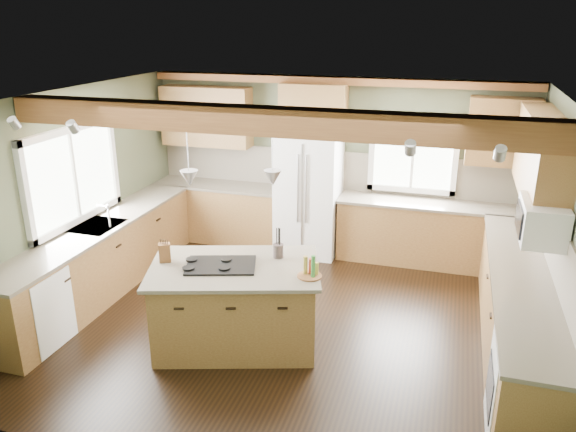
% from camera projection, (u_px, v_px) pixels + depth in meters
% --- Properties ---
extents(floor, '(5.60, 5.60, 0.00)m').
position_uv_depth(floor, '(287.00, 321.00, 6.64)').
color(floor, black).
rests_on(floor, ground).
extents(ceiling, '(5.60, 5.60, 0.00)m').
position_uv_depth(ceiling, '(287.00, 99.00, 5.76)').
color(ceiling, silver).
rests_on(ceiling, wall_back).
extents(wall_back, '(5.60, 0.00, 5.60)m').
position_uv_depth(wall_back, '(335.00, 164.00, 8.46)').
color(wall_back, '#474E37').
rests_on(wall_back, ground).
extents(wall_left, '(0.00, 5.00, 5.00)m').
position_uv_depth(wall_left, '(71.00, 196.00, 6.96)').
color(wall_left, '#474E37').
rests_on(wall_left, ground).
extents(wall_right, '(0.00, 5.00, 5.00)m').
position_uv_depth(wall_right, '(562.00, 246.00, 5.44)').
color(wall_right, '#474E37').
rests_on(wall_right, ground).
extents(ceiling_beam, '(5.55, 0.26, 0.26)m').
position_uv_depth(ceiling_beam, '(268.00, 121.00, 5.28)').
color(ceiling_beam, brown).
rests_on(ceiling_beam, ceiling).
extents(soffit_trim, '(5.55, 0.20, 0.10)m').
position_uv_depth(soffit_trim, '(336.00, 81.00, 7.95)').
color(soffit_trim, brown).
rests_on(soffit_trim, ceiling).
extents(backsplash_back, '(5.58, 0.03, 0.58)m').
position_uv_depth(backsplash_back, '(334.00, 170.00, 8.47)').
color(backsplash_back, brown).
rests_on(backsplash_back, wall_back).
extents(backsplash_right, '(0.03, 3.70, 0.58)m').
position_uv_depth(backsplash_right, '(559.00, 252.00, 5.52)').
color(backsplash_right, brown).
rests_on(backsplash_right, wall_right).
extents(base_cab_back_left, '(2.02, 0.60, 0.88)m').
position_uv_depth(base_cab_back_left, '(219.00, 213.00, 8.96)').
color(base_cab_back_left, brown).
rests_on(base_cab_back_left, floor).
extents(counter_back_left, '(2.06, 0.64, 0.04)m').
position_uv_depth(counter_back_left, '(218.00, 185.00, 8.80)').
color(counter_back_left, '#4F4639').
rests_on(counter_back_left, base_cab_back_left).
extents(base_cab_back_right, '(2.62, 0.60, 0.88)m').
position_uv_depth(base_cab_back_right, '(430.00, 234.00, 8.07)').
color(base_cab_back_right, brown).
rests_on(base_cab_back_right, floor).
extents(counter_back_right, '(2.66, 0.64, 0.04)m').
position_uv_depth(counter_back_right, '(433.00, 204.00, 7.92)').
color(counter_back_right, '#4F4639').
rests_on(counter_back_right, base_cab_back_right).
extents(base_cab_left, '(0.60, 3.70, 0.88)m').
position_uv_depth(base_cab_left, '(102.00, 260.00, 7.21)').
color(base_cab_left, brown).
rests_on(base_cab_left, floor).
extents(counter_left, '(0.64, 3.74, 0.04)m').
position_uv_depth(counter_left, '(98.00, 227.00, 7.06)').
color(counter_left, '#4F4639').
rests_on(counter_left, base_cab_left).
extents(base_cab_right, '(0.60, 3.70, 0.88)m').
position_uv_depth(base_cab_right, '(517.00, 317.00, 5.86)').
color(base_cab_right, brown).
rests_on(base_cab_right, floor).
extents(counter_right, '(0.64, 3.74, 0.04)m').
position_uv_depth(counter_right, '(523.00, 277.00, 5.70)').
color(counter_right, '#4F4639').
rests_on(counter_right, base_cab_right).
extents(upper_cab_back_left, '(1.40, 0.35, 0.90)m').
position_uv_depth(upper_cab_back_left, '(207.00, 116.00, 8.62)').
color(upper_cab_back_left, brown).
rests_on(upper_cab_back_left, wall_back).
extents(upper_cab_over_fridge, '(0.96, 0.35, 0.70)m').
position_uv_depth(upper_cab_over_fridge, '(313.00, 108.00, 8.09)').
color(upper_cab_over_fridge, brown).
rests_on(upper_cab_over_fridge, wall_back).
extents(upper_cab_right, '(0.35, 2.20, 0.90)m').
position_uv_depth(upper_cab_right, '(542.00, 158.00, 6.08)').
color(upper_cab_right, brown).
rests_on(upper_cab_right, wall_right).
extents(upper_cab_back_corner, '(0.90, 0.35, 0.90)m').
position_uv_depth(upper_cab_back_corner, '(502.00, 132.00, 7.46)').
color(upper_cab_back_corner, brown).
rests_on(upper_cab_back_corner, wall_back).
extents(window_left, '(0.04, 1.60, 1.05)m').
position_uv_depth(window_left, '(72.00, 175.00, 6.91)').
color(window_left, white).
rests_on(window_left, wall_left).
extents(window_back, '(1.10, 0.04, 1.00)m').
position_uv_depth(window_back, '(413.00, 153.00, 8.04)').
color(window_back, white).
rests_on(window_back, wall_back).
extents(sink, '(0.50, 0.65, 0.03)m').
position_uv_depth(sink, '(98.00, 227.00, 7.05)').
color(sink, '#262628').
rests_on(sink, counter_left).
extents(faucet, '(0.02, 0.02, 0.28)m').
position_uv_depth(faucet, '(109.00, 217.00, 6.96)').
color(faucet, '#B2B2B7').
rests_on(faucet, sink).
extents(dishwasher, '(0.60, 0.60, 0.84)m').
position_uv_depth(dishwasher, '(32.00, 309.00, 6.04)').
color(dishwasher, white).
rests_on(dishwasher, floor).
extents(oven, '(0.60, 0.72, 0.84)m').
position_uv_depth(oven, '(528.00, 393.00, 4.69)').
color(oven, white).
rests_on(oven, floor).
extents(microwave, '(0.40, 0.70, 0.38)m').
position_uv_depth(microwave, '(543.00, 221.00, 5.37)').
color(microwave, white).
rests_on(microwave, wall_right).
extents(pendant_left, '(0.18, 0.18, 0.16)m').
position_uv_depth(pendant_left, '(189.00, 178.00, 5.58)').
color(pendant_left, '#B2B2B7').
rests_on(pendant_left, ceiling).
extents(pendant_right, '(0.18, 0.18, 0.16)m').
position_uv_depth(pendant_right, '(273.00, 178.00, 5.59)').
color(pendant_right, '#B2B2B7').
rests_on(pendant_right, ceiling).
extents(refrigerator, '(0.90, 0.74, 1.80)m').
position_uv_depth(refrigerator, '(309.00, 195.00, 8.33)').
color(refrigerator, white).
rests_on(refrigerator, floor).
extents(island, '(1.89, 1.46, 0.88)m').
position_uv_depth(island, '(236.00, 306.00, 6.06)').
color(island, brown).
rests_on(island, floor).
extents(island_top, '(2.03, 1.60, 0.04)m').
position_uv_depth(island_top, '(234.00, 268.00, 5.91)').
color(island_top, '#4F4639').
rests_on(island_top, island).
extents(cooktop, '(0.83, 0.67, 0.02)m').
position_uv_depth(cooktop, '(221.00, 265.00, 5.90)').
color(cooktop, black).
rests_on(cooktop, island_top).
extents(knife_block, '(0.15, 0.14, 0.20)m').
position_uv_depth(knife_block, '(165.00, 253.00, 5.98)').
color(knife_block, '#56341A').
rests_on(knife_block, island_top).
extents(utensil_crock, '(0.16, 0.16, 0.15)m').
position_uv_depth(utensil_crock, '(278.00, 251.00, 6.09)').
color(utensil_crock, '#443B37').
rests_on(utensil_crock, island_top).
extents(bottle_tray, '(0.27, 0.27, 0.23)m').
position_uv_depth(bottle_tray, '(310.00, 266.00, 5.62)').
color(bottle_tray, brown).
rests_on(bottle_tray, island_top).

